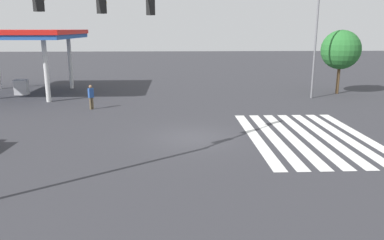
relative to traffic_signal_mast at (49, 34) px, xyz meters
name	(u,v)px	position (x,y,z in m)	size (l,w,h in m)	color
ground_plane	(192,138)	(5.28, -5.28, -5.46)	(153.52, 153.52, 0.00)	#333338
crosswalk_markings	(308,136)	(5.28, -11.51, -5.46)	(10.08, 6.30, 0.01)	silver
traffic_signal_mast	(49,34)	(0.00, 0.00, 0.00)	(5.64, 5.64, 7.34)	#47474C
gas_station_canopy	(16,36)	(19.22, 8.98, -0.45)	(9.94, 9.94, 5.52)	#23519E
pedestrian	(91,96)	(12.80, 1.57, -4.48)	(0.41, 0.41, 1.75)	brown
street_light_pole_b	(316,34)	(16.43, -15.71, -0.25)	(0.80, 0.36, 8.80)	slate
tree_corner_a	(341,50)	(18.54, -18.78, -1.63)	(3.37, 3.37, 5.53)	brown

